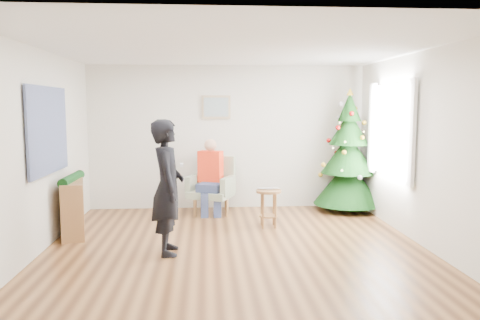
{
  "coord_description": "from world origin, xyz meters",
  "views": [
    {
      "loc": [
        -0.38,
        -6.03,
        1.86
      ],
      "look_at": [
        0.1,
        0.6,
        1.1
      ],
      "focal_mm": 35.0,
      "sensor_mm": 36.0,
      "label": 1
    }
  ],
  "objects": [
    {
      "name": "christmas_tree",
      "position": [
        2.15,
        2.11,
        0.98
      ],
      "size": [
        1.21,
        1.21,
        2.19
      ],
      "rotation": [
        0.0,
        0.0,
        0.07
      ],
      "color": "#3F2816",
      "rests_on": "floor"
    },
    {
      "name": "window_panel",
      "position": [
        2.47,
        1.0,
        1.5
      ],
      "size": [
        0.04,
        1.3,
        1.4
      ],
      "primitive_type": "cube",
      "color": "white",
      "rests_on": "wall_right"
    },
    {
      "name": "wall_back",
      "position": [
        0.0,
        2.5,
        1.3
      ],
      "size": [
        5.0,
        0.0,
        5.0
      ],
      "primitive_type": "plane",
      "rotation": [
        1.57,
        0.0,
        0.0
      ],
      "color": "silver",
      "rests_on": "floor"
    },
    {
      "name": "wall_left",
      "position": [
        -2.5,
        0.0,
        1.3
      ],
      "size": [
        0.0,
        5.0,
        5.0
      ],
      "primitive_type": "plane",
      "rotation": [
        1.57,
        0.0,
        1.57
      ],
      "color": "silver",
      "rests_on": "floor"
    },
    {
      "name": "curtains",
      "position": [
        2.44,
        1.0,
        1.5
      ],
      "size": [
        0.05,
        1.75,
        1.5
      ],
      "color": "white",
      "rests_on": "wall_right"
    },
    {
      "name": "ceiling",
      "position": [
        0.0,
        0.0,
        2.6
      ],
      "size": [
        5.0,
        5.0,
        0.0
      ],
      "primitive_type": "plane",
      "rotation": [
        3.14,
        0.0,
        0.0
      ],
      "color": "white",
      "rests_on": "wall_back"
    },
    {
      "name": "standing_man",
      "position": [
        -0.87,
        -0.18,
        0.85
      ],
      "size": [
        0.45,
        0.65,
        1.71
      ],
      "primitive_type": "imported",
      "rotation": [
        0.0,
        0.0,
        1.65
      ],
      "color": "black",
      "rests_on": "floor"
    },
    {
      "name": "floor",
      "position": [
        0.0,
        0.0,
        0.0
      ],
      "size": [
        5.0,
        5.0,
        0.0
      ],
      "primitive_type": "plane",
      "color": "brown",
      "rests_on": "ground"
    },
    {
      "name": "armchair",
      "position": [
        -0.29,
        2.06,
        0.36
      ],
      "size": [
        0.9,
        0.88,
        0.99
      ],
      "rotation": [
        0.0,
        0.0,
        -0.4
      ],
      "color": "gray",
      "rests_on": "floor"
    },
    {
      "name": "wall_right",
      "position": [
        2.5,
        0.0,
        1.3
      ],
      "size": [
        0.0,
        5.0,
        5.0
      ],
      "primitive_type": "plane",
      "rotation": [
        1.57,
        0.0,
        -1.57
      ],
      "color": "silver",
      "rests_on": "floor"
    },
    {
      "name": "laptop",
      "position": [
        0.57,
        1.03,
        0.59
      ],
      "size": [
        0.32,
        0.21,
        0.03
      ],
      "primitive_type": "imported",
      "rotation": [
        0.0,
        0.0,
        0.01
      ],
      "color": "silver",
      "rests_on": "stool"
    },
    {
      "name": "garland",
      "position": [
        -2.33,
        0.82,
        0.82
      ],
      "size": [
        0.14,
        0.9,
        0.14
      ],
      "primitive_type": "cylinder",
      "rotation": [
        1.57,
        0.0,
        0.0
      ],
      "color": "black",
      "rests_on": "console"
    },
    {
      "name": "framed_picture",
      "position": [
        -0.2,
        2.46,
        1.85
      ],
      "size": [
        0.52,
        0.05,
        0.42
      ],
      "color": "tan",
      "rests_on": "wall_back"
    },
    {
      "name": "seated_person",
      "position": [
        -0.31,
        2.01,
        0.66
      ],
      "size": [
        0.52,
        0.66,
        1.3
      ],
      "rotation": [
        0.0,
        0.0,
        -0.4
      ],
      "color": "navy",
      "rests_on": "armchair"
    },
    {
      "name": "game_controller",
      "position": [
        -0.69,
        -0.21,
        1.14
      ],
      "size": [
        0.05,
        0.13,
        0.04
      ],
      "primitive_type": "cube",
      "rotation": [
        0.0,
        0.0,
        0.07
      ],
      "color": "white",
      "rests_on": "standing_man"
    },
    {
      "name": "stool",
      "position": [
        0.57,
        1.03,
        0.3
      ],
      "size": [
        0.39,
        0.39,
        0.58
      ],
      "rotation": [
        0.0,
        0.0,
        -0.34
      ],
      "color": "brown",
      "rests_on": "floor"
    },
    {
      "name": "tapestry",
      "position": [
        -2.46,
        0.3,
        1.55
      ],
      "size": [
        0.03,
        1.5,
        1.15
      ],
      "primitive_type": "cube",
      "color": "black",
      "rests_on": "wall_left"
    },
    {
      "name": "wall_front",
      "position": [
        0.0,
        -2.5,
        1.3
      ],
      "size": [
        5.0,
        0.0,
        5.0
      ],
      "primitive_type": "plane",
      "rotation": [
        -1.57,
        0.0,
        0.0
      ],
      "color": "silver",
      "rests_on": "floor"
    },
    {
      "name": "console",
      "position": [
        -2.33,
        0.82,
        0.4
      ],
      "size": [
        0.54,
        1.04,
        0.8
      ],
      "primitive_type": "cube",
      "rotation": [
        0.0,
        0.0,
        0.25
      ],
      "color": "brown",
      "rests_on": "floor"
    }
  ]
}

